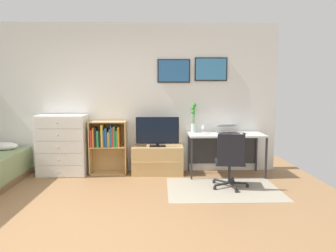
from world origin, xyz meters
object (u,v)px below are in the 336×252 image
(dresser, at_px, (62,145))
(laptop, at_px, (227,130))
(television, at_px, (157,132))
(desk, at_px, (225,141))
(bamboo_vase, at_px, (193,119))
(wine_glass, at_px, (203,127))
(bookshelf, at_px, (107,142))
(office_chair, at_px, (230,160))
(tv_stand, at_px, (158,160))
(computer_mouse, at_px, (244,133))

(dresser, xyz_separation_m, laptop, (2.92, -0.02, 0.27))
(television, bearing_deg, desk, 0.17)
(bamboo_vase, distance_m, wine_glass, 0.32)
(bookshelf, height_order, desk, bookshelf)
(desk, bearing_deg, bamboo_vase, 167.51)
(bamboo_vase, bearing_deg, office_chair, -65.10)
(office_chair, height_order, bamboo_vase, bamboo_vase)
(bookshelf, height_order, office_chair, bookshelf)
(bookshelf, height_order, tv_stand, bookshelf)
(desk, distance_m, office_chair, 0.88)
(tv_stand, xyz_separation_m, bamboo_vase, (0.65, 0.10, 0.73))
(tv_stand, distance_m, television, 0.51)
(tv_stand, bearing_deg, dresser, -179.49)
(desk, xyz_separation_m, office_chair, (-0.10, -0.86, -0.15))
(dresser, xyz_separation_m, wine_glass, (2.48, -0.15, 0.34))
(tv_stand, relative_size, office_chair, 1.06)
(bookshelf, bearing_deg, office_chair, -24.65)
(tv_stand, distance_m, bamboo_vase, 0.98)
(television, xyz_separation_m, desk, (1.21, 0.00, -0.16))
(dresser, relative_size, wine_glass, 5.95)
(computer_mouse, height_order, wine_glass, wine_glass)
(computer_mouse, bearing_deg, laptop, 153.55)
(television, bearing_deg, bamboo_vase, 10.99)
(bookshelf, distance_m, office_chair, 2.22)
(wine_glass, bearing_deg, bookshelf, 173.02)
(dresser, bearing_deg, wine_glass, -3.42)
(laptop, height_order, computer_mouse, laptop)
(bookshelf, distance_m, computer_mouse, 2.43)
(laptop, distance_m, wine_glass, 0.47)
(tv_stand, xyz_separation_m, laptop, (1.24, -0.03, 0.55))
(wine_glass, bearing_deg, dresser, 176.58)
(dresser, height_order, wine_glass, dresser)
(bookshelf, height_order, laptop, bookshelf)
(tv_stand, bearing_deg, laptop, -1.43)
(wine_glass, bearing_deg, desk, 19.21)
(laptop, bearing_deg, desk, 150.02)
(dresser, height_order, office_chair, dresser)
(television, bearing_deg, bookshelf, 175.75)
(tv_stand, relative_size, desk, 0.69)
(tv_stand, bearing_deg, desk, -0.88)
(bookshelf, bearing_deg, laptop, -2.03)
(bookshelf, distance_m, television, 0.93)
(dresser, height_order, television, dresser)
(bookshelf, bearing_deg, computer_mouse, -4.98)
(dresser, bearing_deg, desk, -0.07)
(computer_mouse, bearing_deg, wine_glass, 179.80)
(television, xyz_separation_m, computer_mouse, (1.51, -0.14, -0.01))
(dresser, height_order, laptop, dresser)
(dresser, height_order, computer_mouse, dresser)
(tv_stand, xyz_separation_m, television, (-0.00, -0.02, 0.51))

